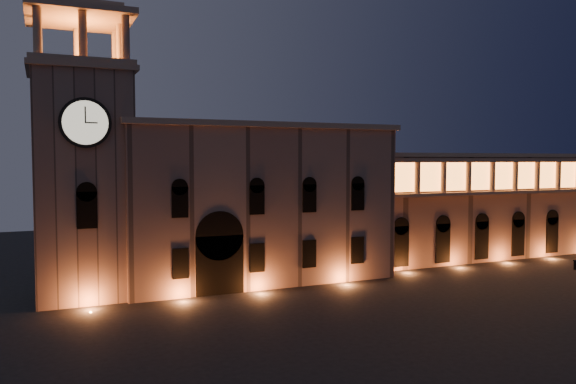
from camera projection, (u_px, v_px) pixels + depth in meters
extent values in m
plane|color=black|center=(373.00, 329.00, 45.29)|extent=(160.00, 160.00, 0.00)
cube|color=#876758|center=(255.00, 205.00, 64.09)|extent=(30.00, 12.00, 17.00)
cube|color=gray|center=(254.00, 127.00, 63.59)|extent=(30.80, 12.80, 0.60)
cube|color=black|center=(218.00, 264.00, 57.05)|extent=(5.00, 1.40, 6.00)
cylinder|color=black|center=(218.00, 235.00, 56.88)|extent=(5.00, 1.40, 5.00)
cube|color=orange|center=(219.00, 267.00, 56.88)|extent=(4.20, 0.20, 5.00)
cube|color=#876758|center=(83.00, 186.00, 55.58)|extent=(9.00, 9.00, 22.00)
cube|color=gray|center=(81.00, 72.00, 54.94)|extent=(9.80, 9.80, 0.50)
cylinder|color=black|center=(85.00, 123.00, 50.96)|extent=(4.60, 0.35, 4.60)
cylinder|color=beige|center=(85.00, 123.00, 50.83)|extent=(4.00, 0.12, 4.00)
cube|color=gray|center=(81.00, 67.00, 54.91)|extent=(9.40, 9.40, 0.50)
cube|color=orange|center=(81.00, 64.00, 54.89)|extent=(6.80, 6.80, 0.15)
cylinder|color=gray|center=(37.00, 31.00, 49.77)|extent=(0.76, 0.76, 4.20)
cylinder|color=gray|center=(83.00, 34.00, 51.30)|extent=(0.76, 0.76, 4.20)
cylinder|color=gray|center=(126.00, 38.00, 52.83)|extent=(0.76, 0.76, 4.20)
cylinder|color=gray|center=(38.00, 46.00, 56.71)|extent=(0.76, 0.76, 4.20)
cylinder|color=gray|center=(78.00, 49.00, 58.24)|extent=(0.76, 0.76, 4.20)
cylinder|color=gray|center=(116.00, 52.00, 59.77)|extent=(0.76, 0.76, 4.20)
cylinder|color=gray|center=(38.00, 39.00, 53.24)|extent=(0.76, 0.76, 4.20)
cylinder|color=gray|center=(120.00, 46.00, 56.30)|extent=(0.76, 0.76, 4.20)
cube|color=gray|center=(80.00, 17.00, 54.64)|extent=(9.80, 9.80, 0.60)
cube|color=gray|center=(79.00, 11.00, 54.60)|extent=(7.50, 7.50, 0.60)
cube|color=#826253|center=(474.00, 206.00, 79.70)|extent=(40.00, 10.00, 14.00)
cube|color=gray|center=(475.00, 155.00, 79.29)|extent=(40.60, 10.60, 0.50)
cube|color=gray|center=(504.00, 192.00, 74.54)|extent=(40.00, 1.20, 0.40)
cube|color=gray|center=(504.00, 160.00, 74.30)|extent=(40.00, 1.40, 0.50)
cube|color=orange|center=(501.00, 176.00, 74.92)|extent=(38.00, 0.15, 3.60)
cylinder|color=gray|center=(390.00, 178.00, 67.17)|extent=(0.70, 0.70, 4.00)
cylinder|color=gray|center=(417.00, 177.00, 68.78)|extent=(0.70, 0.70, 4.00)
cylinder|color=gray|center=(444.00, 177.00, 70.39)|extent=(0.70, 0.70, 4.00)
cylinder|color=gray|center=(469.00, 176.00, 72.00)|extent=(0.70, 0.70, 4.00)
cylinder|color=gray|center=(492.00, 176.00, 73.61)|extent=(0.70, 0.70, 4.00)
cylinder|color=gray|center=(515.00, 176.00, 75.22)|extent=(0.70, 0.70, 4.00)
cylinder|color=gray|center=(537.00, 175.00, 76.84)|extent=(0.70, 0.70, 4.00)
cylinder|color=gray|center=(558.00, 175.00, 78.45)|extent=(0.70, 0.70, 4.00)
cube|color=#826253|center=(568.00, 199.00, 95.66)|extent=(20.00, 12.00, 14.00)
cube|color=black|center=(576.00, 265.00, 44.41)|extent=(0.33, 0.32, 0.75)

